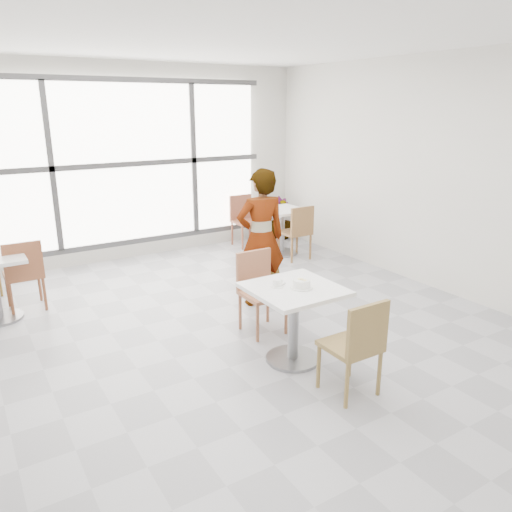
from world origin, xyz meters
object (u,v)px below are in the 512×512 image
main_table (294,310)px  person (261,238)px  chair_near (357,342)px  coffee_cup (277,283)px  oatmeal_bowl (302,283)px  plant_right (280,218)px  chair_far (259,286)px  bg_chair_right_near (298,229)px  bg_table_right (282,225)px  bg_chair_left_near (24,271)px  bg_chair_right_far (244,217)px

main_table → person: 1.51m
chair_near → coffee_cup: chair_near is taller
oatmeal_bowl → plant_right: oatmeal_bowl is taller
main_table → chair_near: size_ratio=0.92×
chair_near → chair_far: 1.54m
coffee_cup → chair_near: bearing=-76.8°
main_table → bg_chair_right_near: size_ratio=0.92×
coffee_cup → bg_table_right: size_ratio=0.21×
person → bg_chair_right_near: size_ratio=1.92×
chair_far → person: 0.81m
oatmeal_bowl → bg_chair_left_near: size_ratio=0.24×
bg_chair_right_far → bg_chair_right_near: bearing=-77.4°
bg_table_right → person: bearing=-131.4°
main_table → coffee_cup: bearing=140.3°
chair_far → coffee_cup: size_ratio=5.47×
oatmeal_bowl → plant_right: bearing=57.8°
main_table → bg_chair_left_near: bg_chair_left_near is taller
bg_chair_left_near → bg_chair_right_far: size_ratio=1.00×
plant_right → chair_near: bearing=-117.6°
main_table → person: (0.51, 1.38, 0.31)m
bg_chair_left_near → plant_right: bg_chair_left_near is taller
chair_far → oatmeal_bowl: bearing=-93.5°
bg_chair_left_near → bg_chair_right_near: 3.95m
main_table → bg_table_right: same height
main_table → bg_table_right: 3.58m
person → bg_chair_left_near: size_ratio=1.92×
chair_far → bg_chair_right_far: same height
coffee_cup → bg_chair_right_near: bg_chair_right_near is taller
person → bg_chair_left_near: 2.81m
chair_near → bg_chair_left_near: (-2.07, 3.41, 0.00)m
chair_far → bg_chair_left_near: bearing=138.0°
chair_near → bg_table_right: 4.22m
oatmeal_bowl → bg_chair_right_near: bg_chair_right_near is taller
bg_table_right → bg_chair_left_near: bg_chair_left_near is taller
main_table → bg_table_right: size_ratio=1.07×
oatmeal_bowl → bg_chair_right_near: (1.92, 2.64, -0.29)m
plant_right → oatmeal_bowl: bearing=-122.2°
bg_table_right → main_table: bearing=-122.9°
main_table → bg_chair_right_far: bg_chair_right_far is taller
bg_chair_left_near → bg_chair_right_far: same height
coffee_cup → main_table: bearing=-39.7°
chair_near → chair_far: bearing=-90.5°
person → bg_chair_left_near: (-2.49, 1.26, -0.33)m
chair_far → bg_chair_right_near: 2.61m
coffee_cup → bg_chair_left_near: bg_chair_left_near is taller
chair_near → person: bearing=-101.2°
coffee_cup → bg_chair_left_near: (-1.86, 2.54, -0.28)m
main_table → chair_far: (0.09, 0.77, -0.02)m
main_table → bg_table_right: bearing=57.1°
main_table → bg_chair_right_near: bg_chair_right_near is taller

